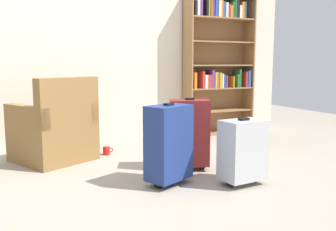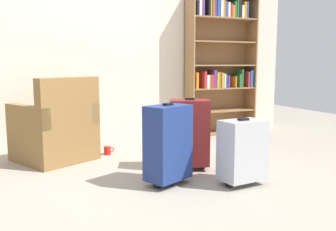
# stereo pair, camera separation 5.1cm
# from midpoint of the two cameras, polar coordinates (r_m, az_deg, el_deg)

# --- Properties ---
(ground_plane) EXTENTS (10.04, 10.04, 0.00)m
(ground_plane) POSITION_cam_midpoint_polar(r_m,az_deg,el_deg) (3.50, -3.22, -9.34)
(ground_plane) COLOR #9E9384
(back_wall) EXTENTS (5.74, 0.10, 2.60)m
(back_wall) POSITION_cam_midpoint_polar(r_m,az_deg,el_deg) (5.06, -10.96, 10.80)
(back_wall) COLOR beige
(back_wall) RESTS_ON ground
(bookshelf) EXTENTS (1.06, 0.30, 2.00)m
(bookshelf) POSITION_cam_midpoint_polar(r_m,az_deg,el_deg) (5.55, 7.29, 8.69)
(bookshelf) COLOR olive
(bookshelf) RESTS_ON ground
(armchair) EXTENTS (0.94, 0.94, 0.90)m
(armchair) POSITION_cam_midpoint_polar(r_m,az_deg,el_deg) (4.17, -17.22, -2.38)
(armchair) COLOR olive
(armchair) RESTS_ON ground
(mug) EXTENTS (0.12, 0.08, 0.10)m
(mug) POSITION_cam_midpoint_polar(r_m,az_deg,el_deg) (4.35, -9.69, -5.31)
(mug) COLOR red
(mug) RESTS_ON ground
(suitcase_dark_red) EXTENTS (0.44, 0.37, 0.71)m
(suitcase_dark_red) POSITION_cam_midpoint_polar(r_m,az_deg,el_deg) (3.66, 2.88, -2.60)
(suitcase_dark_red) COLOR maroon
(suitcase_dark_red) RESTS_ON ground
(suitcase_navy_blue) EXTENTS (0.45, 0.37, 0.71)m
(suitcase_navy_blue) POSITION_cam_midpoint_polar(r_m,az_deg,el_deg) (3.19, -0.35, -4.18)
(suitcase_navy_blue) COLOR navy
(suitcase_navy_blue) RESTS_ON ground
(suitcase_silver) EXTENTS (0.40, 0.28, 0.58)m
(suitcase_silver) POSITION_cam_midpoint_polar(r_m,az_deg,el_deg) (3.27, 10.94, -5.18)
(suitcase_silver) COLOR #B7BABF
(suitcase_silver) RESTS_ON ground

